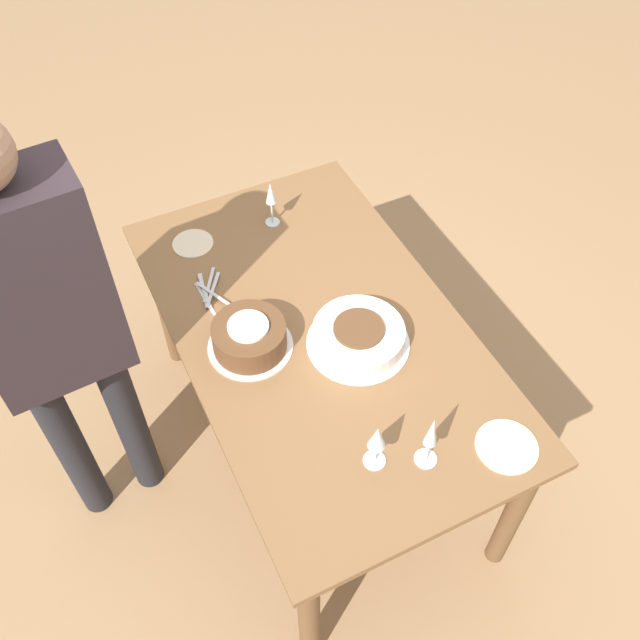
# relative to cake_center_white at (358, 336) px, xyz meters

# --- Properties ---
(ground_plane) EXTENTS (12.00, 12.00, 0.00)m
(ground_plane) POSITION_rel_cake_center_white_xyz_m (-0.11, -0.09, -0.82)
(ground_plane) COLOR #A87F56
(dining_table) EXTENTS (1.59, 0.93, 0.78)m
(dining_table) POSITION_rel_cake_center_white_xyz_m (-0.11, -0.09, -0.15)
(dining_table) COLOR brown
(dining_table) RESTS_ON ground_plane
(cake_center_white) EXTENTS (0.35, 0.35, 0.09)m
(cake_center_white) POSITION_rel_cake_center_white_xyz_m (0.00, 0.00, 0.00)
(cake_center_white) COLOR white
(cake_center_white) RESTS_ON dining_table
(cake_front_chocolate) EXTENTS (0.29, 0.29, 0.11)m
(cake_front_chocolate) POSITION_rel_cake_center_white_xyz_m (-0.15, -0.33, 0.01)
(cake_front_chocolate) COLOR white
(cake_front_chocolate) RESTS_ON dining_table
(wine_glass_near) EXTENTS (0.07, 0.07, 0.18)m
(wine_glass_near) POSITION_rel_cake_center_white_xyz_m (0.41, -0.16, 0.09)
(wine_glass_near) COLOR silver
(wine_glass_near) RESTS_ON dining_table
(wine_glass_far) EXTENTS (0.07, 0.07, 0.22)m
(wine_glass_far) POSITION_rel_cake_center_white_xyz_m (0.47, -0.02, 0.10)
(wine_glass_far) COLOR silver
(wine_glass_far) RESTS_ON dining_table
(wine_glass_extra) EXTENTS (0.06, 0.06, 0.20)m
(wine_glass_extra) POSITION_rel_cake_center_white_xyz_m (-0.67, -0.02, 0.10)
(wine_glass_extra) COLOR silver
(wine_glass_extra) RESTS_ON dining_table
(dessert_plate_left) EXTENTS (0.15, 0.15, 0.01)m
(dessert_plate_left) POSITION_rel_cake_center_white_xyz_m (-0.69, -0.34, -0.04)
(dessert_plate_left) COLOR beige
(dessert_plate_left) RESTS_ON dining_table
(dessert_plate_right) EXTENTS (0.19, 0.19, 0.01)m
(dessert_plate_right) POSITION_rel_cake_center_white_xyz_m (0.54, 0.22, -0.04)
(dessert_plate_right) COLOR beige
(dessert_plate_right) RESTS_ON dining_table
(fork_pile) EXTENTS (0.22, 0.11, 0.02)m
(fork_pile) POSITION_rel_cake_center_white_xyz_m (-0.43, -0.37, -0.03)
(fork_pile) COLOR silver
(fork_pile) RESTS_ON dining_table
(person_cutting) EXTENTS (0.24, 0.41, 1.76)m
(person_cutting) POSITION_rel_cake_center_white_xyz_m (-0.28, -0.89, 0.25)
(person_cutting) COLOR #232328
(person_cutting) RESTS_ON ground_plane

